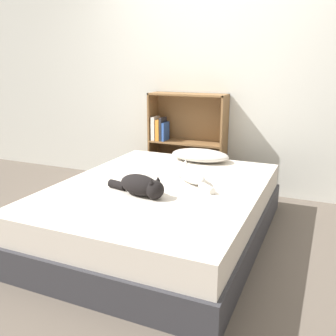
{
  "coord_description": "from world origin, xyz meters",
  "views": [
    {
      "loc": [
        1.2,
        -2.56,
        1.38
      ],
      "look_at": [
        0.0,
        0.16,
        0.54
      ],
      "focal_mm": 40.0,
      "sensor_mm": 36.0,
      "label": 1
    }
  ],
  "objects_px": {
    "bookshelf": "(186,140)",
    "bed": "(160,211)",
    "cat_dark": "(142,186)",
    "cat_light": "(189,174)",
    "pillow": "(200,155)"
  },
  "relations": [
    {
      "from": "bed",
      "to": "cat_dark",
      "type": "xyz_separation_m",
      "value": [
        -0.02,
        -0.27,
        0.3
      ]
    },
    {
      "from": "bed",
      "to": "cat_dark",
      "type": "bearing_deg",
      "value": -94.49
    },
    {
      "from": "pillow",
      "to": "cat_dark",
      "type": "bearing_deg",
      "value": -93.28
    },
    {
      "from": "pillow",
      "to": "cat_dark",
      "type": "xyz_separation_m",
      "value": [
        -0.06,
        -1.12,
        0.01
      ]
    },
    {
      "from": "bed",
      "to": "cat_light",
      "type": "relative_size",
      "value": 4.49
    },
    {
      "from": "bookshelf",
      "to": "bed",
      "type": "bearing_deg",
      "value": -77.8
    },
    {
      "from": "pillow",
      "to": "bookshelf",
      "type": "height_order",
      "value": "bookshelf"
    },
    {
      "from": "cat_light",
      "to": "bookshelf",
      "type": "height_order",
      "value": "bookshelf"
    },
    {
      "from": "cat_light",
      "to": "bookshelf",
      "type": "bearing_deg",
      "value": -26.2
    },
    {
      "from": "cat_dark",
      "to": "bookshelf",
      "type": "xyz_separation_m",
      "value": [
        -0.25,
        1.54,
        0.03
      ]
    },
    {
      "from": "bookshelf",
      "to": "cat_light",
      "type": "bearing_deg",
      "value": -67.31
    },
    {
      "from": "pillow",
      "to": "cat_dark",
      "type": "relative_size",
      "value": 1.14
    },
    {
      "from": "cat_light",
      "to": "cat_dark",
      "type": "height_order",
      "value": "cat_dark"
    },
    {
      "from": "cat_light",
      "to": "cat_dark",
      "type": "bearing_deg",
      "value": 107.54
    },
    {
      "from": "bed",
      "to": "cat_dark",
      "type": "height_order",
      "value": "cat_dark"
    }
  ]
}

